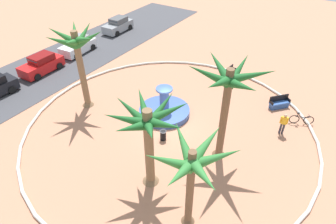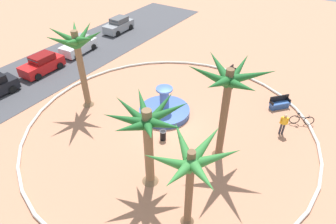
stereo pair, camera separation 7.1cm
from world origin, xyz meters
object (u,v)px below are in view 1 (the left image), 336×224
Objects in this scene: person_cyclist_helmet at (283,123)px; fountain at (164,110)px; trash_bin at (163,135)px; parked_car_rightmost at (118,25)px; bicycle_red_frame at (301,119)px; bench_west at (279,104)px; parked_car_second at (42,65)px; bench_east at (230,74)px; palm_tree_near_fountain at (192,166)px; palm_tree_mid_plaza at (148,127)px; palm_tree_far_side at (228,89)px; palm_tree_by_curb at (77,49)px; parked_car_third at (78,46)px.

fountain is at bearing 107.03° from person_cyclist_helmet.
parked_car_rightmost reaches higher than trash_bin.
bicycle_red_frame is 23.74m from parked_car_rightmost.
person_cyclist_helmet is (-3.04, -1.00, 0.58)m from bench_west.
parked_car_second reaches higher than trash_bin.
fountain is at bearing 31.53° from trash_bin.
bench_east is 7.75m from bicycle_red_frame.
palm_tree_near_fountain is 3.31m from palm_tree_mid_plaza.
bench_west is (7.22, -1.76, -4.52)m from palm_tree_far_side.
bicycle_red_frame is 0.39× the size of parked_car_rightmost.
fountain is 7.98m from bench_east.
bicycle_red_frame is 22.58m from parked_car_second.
palm_tree_mid_plaza is (-5.83, -2.86, 3.68)m from fountain.
palm_tree_far_side is 18.84m from parked_car_second.
parked_car_rightmost is at bearing 44.90° from palm_tree_mid_plaza.
palm_tree_mid_plaza is 12.60m from bench_west.
palm_tree_far_side is (4.10, -2.39, 0.87)m from palm_tree_mid_plaza.
palm_tree_near_fountain is at bearing -172.00° from palm_tree_far_side.
trash_bin is 0.18× the size of parked_car_rightmost.
palm_tree_mid_plaza is 1.32× the size of parked_car_rightmost.
palm_tree_mid_plaza reaches higher than fountain.
parked_car_rightmost is (17.88, 19.85, -3.24)m from palm_tree_near_fountain.
fountain is 0.59× the size of palm_tree_far_side.
palm_tree_by_curb reaches higher than person_cyclist_helmet.
bicycle_red_frame is at bearing -14.63° from palm_tree_near_fountain.
parked_car_third is at bearing 103.05° from bench_east.
palm_tree_mid_plaza is at bearing -158.12° from trash_bin.
parked_car_rightmost reaches higher than bicycle_red_frame.
bicycle_red_frame is at bearing -106.27° from parked_car_rightmost.
bicycle_red_frame is 0.39× the size of parked_car_second.
palm_tree_by_curb is at bearing -129.60° from parked_car_third.
palm_tree_mid_plaza is (1.10, 3.12, -0.02)m from palm_tree_near_fountain.
fountain is 2.48× the size of bench_west.
parked_car_rightmost is at bearing 48.90° from trash_bin.
palm_tree_near_fountain reaches higher than bicycle_red_frame.
bench_east is 10.19m from trash_bin.
palm_tree_near_fountain reaches higher than parked_car_third.
trash_bin is at bearing 126.96° from person_cyclist_helmet.
palm_tree_mid_plaza is at bearing 70.64° from palm_tree_near_fountain.
palm_tree_near_fountain reaches higher than trash_bin.
parked_car_rightmost is at bearing 68.76° from person_cyclist_helmet.
bench_west is at bearing -4.74° from palm_tree_near_fountain.
fountain reaches higher than parked_car_rightmost.
trash_bin is 0.18× the size of parked_car_third.
bench_west is at bearing -51.93° from fountain.
trash_bin is 0.44× the size of person_cyclist_helmet.
trash_bin is (-2.45, -1.50, 0.07)m from fountain.
palm_tree_mid_plaza is 19.39m from parked_car_third.
bench_east is 5.52m from bench_west.
palm_tree_far_side is at bearing -30.27° from palm_tree_mid_plaza.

